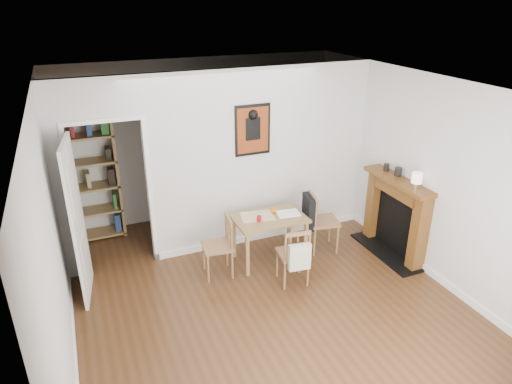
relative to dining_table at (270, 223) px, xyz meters
name	(u,v)px	position (x,y,z in m)	size (l,w,h in m)	color
ground	(264,295)	(-0.41, -0.75, -0.59)	(5.20, 5.20, 0.00)	#4C2C18
room_shell	(233,163)	(-0.31, 0.59, 0.71)	(5.20, 5.20, 5.20)	silver
dining_table	(270,223)	(0.00, 0.00, 0.00)	(0.98, 0.62, 0.67)	olive
chair_left	(217,247)	(-0.79, -0.07, -0.17)	(0.46, 0.46, 0.84)	olive
chair_right	(322,221)	(0.82, -0.02, -0.12)	(0.58, 0.53, 0.90)	olive
chair_front	(293,254)	(0.06, -0.61, -0.17)	(0.46, 0.50, 0.82)	olive
bookshelf	(88,175)	(-2.21, 1.65, 0.44)	(0.87, 0.35, 2.07)	olive
fireplace	(396,214)	(1.75, -0.50, 0.03)	(0.45, 1.25, 1.16)	brown
red_glass	(259,219)	(-0.18, -0.05, 0.12)	(0.07, 0.07, 0.08)	maroon
orange_fruit	(274,210)	(0.11, 0.11, 0.12)	(0.07, 0.07, 0.07)	orange
placemat	(257,216)	(-0.15, 0.10, 0.08)	(0.45, 0.34, 0.00)	beige
notebook	(288,213)	(0.28, 0.00, 0.09)	(0.31, 0.23, 0.02)	white
mantel_lamp	(417,179)	(1.69, -0.85, 0.71)	(0.14, 0.14, 0.22)	silver
ceramic_jar_a	(398,172)	(1.77, -0.40, 0.63)	(0.10, 0.10, 0.12)	black
ceramic_jar_b	(386,167)	(1.74, -0.17, 0.62)	(0.08, 0.08, 0.10)	black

